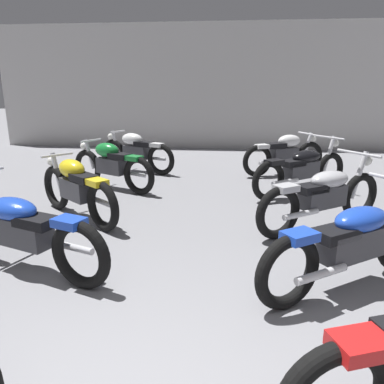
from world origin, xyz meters
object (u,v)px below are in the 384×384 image
at_px(motorcycle_left_row_1, 21,229).
at_px(motorcycle_left_row_2, 77,187).
at_px(motorcycle_left_row_4, 136,151).
at_px(motorcycle_right_row_2, 324,195).
at_px(motorcycle_right_row_4, 285,153).
at_px(motorcycle_left_row_3, 111,164).
at_px(motorcycle_right_row_1, 352,242).
at_px(motorcycle_right_row_3, 302,169).

xyz_separation_m(motorcycle_left_row_1, motorcycle_left_row_2, (-0.07, 1.57, 0.01)).
height_order(motorcycle_left_row_4, motorcycle_right_row_2, motorcycle_right_row_2).
distance_m(motorcycle_right_row_2, motorcycle_right_row_4, 3.17).
relative_size(motorcycle_left_row_3, motorcycle_right_row_1, 0.96).
bearing_deg(motorcycle_left_row_3, motorcycle_left_row_1, -88.55).
bearing_deg(motorcycle_right_row_3, motorcycle_left_row_3, -179.77).
bearing_deg(motorcycle_left_row_3, motorcycle_right_row_2, -25.86).
distance_m(motorcycle_right_row_3, motorcycle_right_row_4, 1.53).
bearing_deg(motorcycle_right_row_2, motorcycle_left_row_3, 154.14).
bearing_deg(motorcycle_right_row_4, motorcycle_left_row_2, -136.26).
distance_m(motorcycle_left_row_2, motorcycle_right_row_3, 3.75).
bearing_deg(motorcycle_left_row_1, motorcycle_right_row_3, 44.02).
bearing_deg(motorcycle_right_row_1, motorcycle_right_row_4, 89.70).
bearing_deg(motorcycle_left_row_1, motorcycle_right_row_2, 25.24).
height_order(motorcycle_right_row_1, motorcycle_right_row_2, same).
xyz_separation_m(motorcycle_left_row_2, motorcycle_right_row_3, (3.38, 1.62, -0.01)).
bearing_deg(motorcycle_left_row_2, motorcycle_right_row_4, 43.74).
height_order(motorcycle_left_row_1, motorcycle_right_row_3, same).
relative_size(motorcycle_left_row_1, motorcycle_right_row_2, 1.12).
height_order(motorcycle_left_row_1, motorcycle_left_row_2, motorcycle_left_row_1).
bearing_deg(motorcycle_right_row_2, motorcycle_left_row_1, -154.76).
height_order(motorcycle_left_row_2, motorcycle_right_row_3, motorcycle_right_row_3).
relative_size(motorcycle_left_row_4, motorcycle_right_row_4, 1.02).
bearing_deg(motorcycle_right_row_2, motorcycle_right_row_3, 89.35).
xyz_separation_m(motorcycle_left_row_3, motorcycle_left_row_4, (0.08, 1.48, 0.00)).
xyz_separation_m(motorcycle_left_row_1, motorcycle_right_row_2, (3.29, 1.55, 0.00)).
xyz_separation_m(motorcycle_left_row_2, motorcycle_right_row_1, (3.26, -1.56, -0.01)).
bearing_deg(motorcycle_right_row_4, motorcycle_right_row_3, -86.63).
relative_size(motorcycle_right_row_1, motorcycle_right_row_3, 1.03).
height_order(motorcycle_left_row_1, motorcycle_right_row_2, same).
height_order(motorcycle_right_row_3, motorcycle_right_row_4, motorcycle_right_row_3).
xyz_separation_m(motorcycle_left_row_4, motorcycle_right_row_2, (3.28, -3.11, -0.01)).
distance_m(motorcycle_right_row_2, motorcycle_right_row_3, 1.65).
relative_size(motorcycle_right_row_1, motorcycle_right_row_2, 1.01).
xyz_separation_m(motorcycle_left_row_1, motorcycle_right_row_3, (3.31, 3.20, 0.00)).
relative_size(motorcycle_left_row_2, motorcycle_right_row_3, 0.89).
height_order(motorcycle_left_row_1, motorcycle_left_row_4, motorcycle_left_row_1).
bearing_deg(motorcycle_right_row_1, motorcycle_left_row_2, 154.48).
relative_size(motorcycle_left_row_1, motorcycle_left_row_4, 1.12).
distance_m(motorcycle_left_row_1, motorcycle_left_row_2, 1.57).
bearing_deg(motorcycle_right_row_1, motorcycle_left_row_1, -179.73).
bearing_deg(motorcycle_left_row_3, motorcycle_right_row_4, 25.00).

